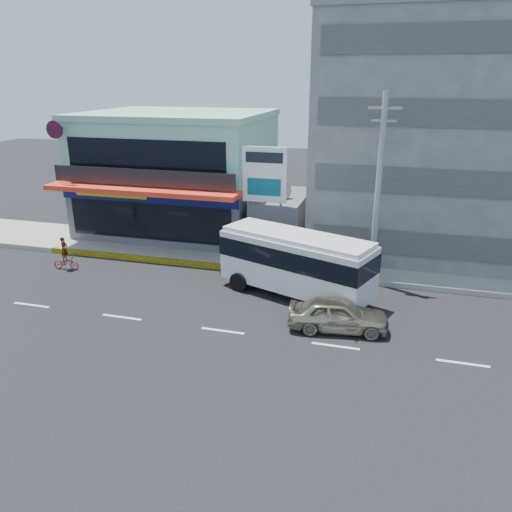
{
  "coord_description": "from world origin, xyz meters",
  "views": [
    {
      "loc": [
        6.68,
        -18.59,
        10.64
      ],
      "look_at": [
        0.43,
        3.98,
        2.2
      ],
      "focal_mm": 35.0,
      "sensor_mm": 36.0,
      "label": 1
    }
  ],
  "objects_px": {
    "shop_building": "(179,176)",
    "concrete_building": "(452,139)",
    "satellite_dish": "(279,198)",
    "minibus": "(296,260)",
    "billboard": "(264,181)",
    "sedan": "(338,314)",
    "utility_pole_near": "(378,190)",
    "motorcycle_rider": "(66,259)"
  },
  "relations": [
    {
      "from": "satellite_dish",
      "to": "minibus",
      "type": "distance_m",
      "value": 7.0
    },
    {
      "from": "minibus",
      "to": "concrete_building",
      "type": "bearing_deg",
      "value": 53.66
    },
    {
      "from": "billboard",
      "to": "minibus",
      "type": "bearing_deg",
      "value": -58.24
    },
    {
      "from": "billboard",
      "to": "motorcycle_rider",
      "type": "bearing_deg",
      "value": -157.48
    },
    {
      "from": "billboard",
      "to": "motorcycle_rider",
      "type": "xyz_separation_m",
      "value": [
        -10.8,
        -4.48,
        -4.28
      ]
    },
    {
      "from": "concrete_building",
      "to": "shop_building",
      "type": "bearing_deg",
      "value": -176.65
    },
    {
      "from": "satellite_dish",
      "to": "sedan",
      "type": "distance_m",
      "value": 11.05
    },
    {
      "from": "concrete_building",
      "to": "motorcycle_rider",
      "type": "height_order",
      "value": "concrete_building"
    },
    {
      "from": "concrete_building",
      "to": "satellite_dish",
      "type": "height_order",
      "value": "concrete_building"
    },
    {
      "from": "sedan",
      "to": "billboard",
      "type": "bearing_deg",
      "value": 28.19
    },
    {
      "from": "shop_building",
      "to": "billboard",
      "type": "height_order",
      "value": "shop_building"
    },
    {
      "from": "utility_pole_near",
      "to": "motorcycle_rider",
      "type": "relative_size",
      "value": 5.12
    },
    {
      "from": "shop_building",
      "to": "concrete_building",
      "type": "relative_size",
      "value": 0.77
    },
    {
      "from": "billboard",
      "to": "utility_pole_near",
      "type": "distance_m",
      "value": 6.75
    },
    {
      "from": "utility_pole_near",
      "to": "billboard",
      "type": "bearing_deg",
      "value": 164.52
    },
    {
      "from": "shop_building",
      "to": "billboard",
      "type": "bearing_deg",
      "value": -32.32
    },
    {
      "from": "billboard",
      "to": "utility_pole_near",
      "type": "relative_size",
      "value": 0.69
    },
    {
      "from": "minibus",
      "to": "satellite_dish",
      "type": "bearing_deg",
      "value": 110.15
    },
    {
      "from": "concrete_building",
      "to": "motorcycle_rider",
      "type": "xyz_separation_m",
      "value": [
        -21.3,
        -10.28,
        -6.36
      ]
    },
    {
      "from": "billboard",
      "to": "sedan",
      "type": "distance_m",
      "value": 10.29
    },
    {
      "from": "minibus",
      "to": "motorcycle_rider",
      "type": "relative_size",
      "value": 4.25
    },
    {
      "from": "satellite_dish",
      "to": "minibus",
      "type": "bearing_deg",
      "value": -69.85
    },
    {
      "from": "billboard",
      "to": "satellite_dish",
      "type": "bearing_deg",
      "value": 74.48
    },
    {
      "from": "satellite_dish",
      "to": "utility_pole_near",
      "type": "xyz_separation_m",
      "value": [
        6.0,
        -3.6,
        1.57
      ]
    },
    {
      "from": "shop_building",
      "to": "billboard",
      "type": "distance_m",
      "value": 8.92
    },
    {
      "from": "satellite_dish",
      "to": "motorcycle_rider",
      "type": "height_order",
      "value": "satellite_dish"
    },
    {
      "from": "billboard",
      "to": "utility_pole_near",
      "type": "xyz_separation_m",
      "value": [
        6.5,
        -1.8,
        0.22
      ]
    },
    {
      "from": "satellite_dish",
      "to": "utility_pole_near",
      "type": "distance_m",
      "value": 7.17
    },
    {
      "from": "shop_building",
      "to": "utility_pole_near",
      "type": "relative_size",
      "value": 1.24
    },
    {
      "from": "shop_building",
      "to": "motorcycle_rider",
      "type": "relative_size",
      "value": 6.35
    },
    {
      "from": "shop_building",
      "to": "concrete_building",
      "type": "distance_m",
      "value": 18.28
    },
    {
      "from": "utility_pole_near",
      "to": "minibus",
      "type": "relative_size",
      "value": 1.2
    },
    {
      "from": "concrete_building",
      "to": "minibus",
      "type": "bearing_deg",
      "value": -126.34
    },
    {
      "from": "shop_building",
      "to": "concrete_building",
      "type": "xyz_separation_m",
      "value": [
        18.0,
        1.05,
        3.0
      ]
    },
    {
      "from": "shop_building",
      "to": "utility_pole_near",
      "type": "xyz_separation_m",
      "value": [
        14.0,
        -6.55,
        1.15
      ]
    },
    {
      "from": "utility_pole_near",
      "to": "motorcycle_rider",
      "type": "distance_m",
      "value": 18.07
    },
    {
      "from": "satellite_dish",
      "to": "sedan",
      "type": "relative_size",
      "value": 0.34
    },
    {
      "from": "billboard",
      "to": "sedan",
      "type": "bearing_deg",
      "value": -54.99
    },
    {
      "from": "shop_building",
      "to": "satellite_dish",
      "type": "bearing_deg",
      "value": -20.21
    },
    {
      "from": "concrete_building",
      "to": "sedan",
      "type": "height_order",
      "value": "concrete_building"
    },
    {
      "from": "motorcycle_rider",
      "to": "minibus",
      "type": "bearing_deg",
      "value": -0.52
    },
    {
      "from": "concrete_building",
      "to": "utility_pole_near",
      "type": "xyz_separation_m",
      "value": [
        -4.0,
        -7.6,
        -1.85
      ]
    }
  ]
}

